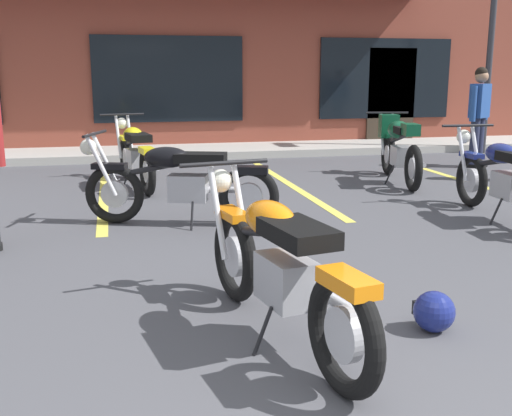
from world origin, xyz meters
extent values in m
plane|color=#47474C|center=(0.00, 3.57, 0.00)|extent=(80.00, 80.00, 0.00)
cube|color=#A8A59E|center=(0.00, 10.99, 0.07)|extent=(22.00, 1.80, 0.14)
cube|color=brown|center=(0.00, 14.62, 2.02)|extent=(17.62, 5.96, 4.05)
cube|color=black|center=(0.00, 11.59, 1.45)|extent=(3.01, 0.06, 1.70)
cube|color=black|center=(4.70, 11.59, 1.45)|extent=(3.01, 0.06, 1.70)
cube|color=#33281E|center=(4.85, 11.59, 1.05)|extent=(1.10, 0.06, 2.10)
cube|color=#DBCC4C|center=(-1.31, 7.39, 0.00)|extent=(0.12, 4.80, 0.01)
cube|color=#DBCC4C|center=(1.31, 7.39, 0.00)|extent=(0.12, 4.80, 0.01)
cube|color=#DBCC4C|center=(3.93, 7.39, 0.00)|extent=(0.12, 4.80, 0.01)
torus|color=black|center=(-0.09, 1.62, 0.32)|extent=(0.22, 0.65, 0.64)
cylinder|color=#B7B7BC|center=(-0.09, 1.62, 0.32)|extent=(0.11, 0.29, 0.29)
torus|color=black|center=(-0.36, 3.04, 0.32)|extent=(0.22, 0.65, 0.64)
cylinder|color=#B7B7BC|center=(-0.36, 3.04, 0.32)|extent=(0.11, 0.29, 0.29)
cylinder|color=silver|center=(-0.47, 3.12, 0.64)|extent=(0.10, 0.33, 0.66)
cylinder|color=silver|center=(-0.29, 3.15, 0.64)|extent=(0.10, 0.33, 0.66)
cylinder|color=black|center=(-0.39, 3.21, 0.96)|extent=(0.65, 0.16, 0.03)
sphere|color=silver|center=(-0.41, 3.29, 0.82)|extent=(0.20, 0.20, 0.17)
cube|color=orange|center=(-0.37, 3.08, 0.62)|extent=(0.21, 0.38, 0.06)
cube|color=#9E9EA3|center=(-0.21, 2.25, 0.40)|extent=(0.31, 0.44, 0.28)
cylinder|color=silver|center=(0.00, 1.91, 0.36)|extent=(0.17, 0.55, 0.07)
cylinder|color=black|center=(-0.25, 2.45, 0.64)|extent=(0.24, 0.94, 0.26)
ellipsoid|color=orange|center=(-0.25, 2.47, 0.72)|extent=(0.35, 0.52, 0.22)
cube|color=black|center=(-0.18, 2.11, 0.72)|extent=(0.37, 0.56, 0.10)
cube|color=orange|center=(-0.08, 1.60, 0.60)|extent=(0.22, 0.38, 0.08)
cylinder|color=black|center=(-0.37, 2.15, 0.14)|extent=(0.14, 0.05, 0.29)
torus|color=black|center=(0.20, 5.10, 0.32)|extent=(0.64, 0.30, 0.64)
cylinder|color=#B7B7BC|center=(0.20, 5.10, 0.32)|extent=(0.29, 0.15, 0.29)
torus|color=black|center=(-1.17, 5.55, 0.32)|extent=(0.64, 0.30, 0.64)
cylinder|color=#B7B7BC|center=(-1.17, 5.55, 0.32)|extent=(0.29, 0.15, 0.29)
cylinder|color=silver|center=(-1.29, 5.50, 0.64)|extent=(0.32, 0.14, 0.66)
cylinder|color=silver|center=(-1.23, 5.67, 0.64)|extent=(0.32, 0.14, 0.66)
cylinder|color=black|center=(-1.34, 5.61, 0.96)|extent=(0.24, 0.64, 0.03)
sphere|color=silver|center=(-1.41, 5.64, 0.82)|extent=(0.22, 0.22, 0.17)
cube|color=black|center=(-1.20, 5.57, 0.62)|extent=(0.39, 0.25, 0.06)
cube|color=#9E9EA3|center=(-0.41, 5.30, 0.40)|extent=(0.46, 0.35, 0.28)
cylinder|color=silver|center=(-0.01, 5.31, 0.36)|extent=(0.54, 0.24, 0.07)
cylinder|color=black|center=(-0.60, 5.36, 0.64)|extent=(0.91, 0.36, 0.26)
ellipsoid|color=black|center=(-0.62, 5.37, 0.72)|extent=(0.54, 0.40, 0.22)
cube|color=black|center=(-0.28, 5.25, 0.72)|extent=(0.58, 0.43, 0.10)
cube|color=black|center=(0.22, 5.09, 0.60)|extent=(0.39, 0.27, 0.08)
cylinder|color=black|center=(-0.40, 5.11, 0.14)|extent=(0.07, 0.14, 0.29)
torus|color=black|center=(2.78, 6.45, 0.32)|extent=(0.23, 0.65, 0.64)
cylinder|color=#B7B7BC|center=(2.78, 6.45, 0.32)|extent=(0.12, 0.29, 0.29)
torus|color=black|center=(3.07, 7.86, 0.32)|extent=(0.23, 0.65, 0.64)
cylinder|color=#B7B7BC|center=(3.07, 7.86, 0.32)|extent=(0.12, 0.29, 0.29)
cylinder|color=silver|center=(3.00, 7.98, 0.64)|extent=(0.11, 0.33, 0.66)
cylinder|color=silver|center=(3.18, 7.94, 0.64)|extent=(0.11, 0.33, 0.66)
cylinder|color=black|center=(3.11, 8.04, 0.96)|extent=(0.65, 0.17, 0.03)
sphere|color=silver|center=(3.12, 8.12, 0.82)|extent=(0.20, 0.20, 0.17)
cube|color=#0F4C2D|center=(3.08, 7.90, 0.62)|extent=(0.21, 0.38, 0.06)
cube|color=#9E9EA3|center=(2.91, 7.08, 0.40)|extent=(0.32, 0.44, 0.28)
cylinder|color=silver|center=(2.97, 6.69, 0.36)|extent=(0.18, 0.55, 0.07)
cylinder|color=black|center=(2.95, 7.28, 0.64)|extent=(0.25, 0.93, 0.26)
ellipsoid|color=#0F4C2D|center=(2.96, 7.31, 0.76)|extent=(0.40, 0.57, 0.26)
cube|color=#0F4C2D|center=(3.08, 7.91, 0.76)|extent=(0.32, 0.29, 0.36)
cube|color=black|center=(2.89, 6.98, 0.78)|extent=(0.32, 0.44, 0.10)
cube|color=#0F4C2D|center=(2.83, 6.69, 0.82)|extent=(0.26, 0.35, 0.16)
cylinder|color=black|center=(2.72, 7.05, 0.14)|extent=(0.14, 0.05, 0.29)
torus|color=black|center=(-0.74, 6.98, 0.32)|extent=(0.20, 0.65, 0.64)
cylinder|color=#B7B7BC|center=(-0.74, 6.98, 0.32)|extent=(0.11, 0.29, 0.29)
torus|color=black|center=(-0.97, 8.40, 0.32)|extent=(0.20, 0.65, 0.64)
cylinder|color=#B7B7BC|center=(-0.97, 8.40, 0.32)|extent=(0.11, 0.29, 0.29)
cylinder|color=silver|center=(-1.08, 8.48, 0.64)|extent=(0.10, 0.33, 0.66)
cylinder|color=silver|center=(-0.90, 8.51, 0.64)|extent=(0.10, 0.33, 0.66)
cylinder|color=black|center=(-1.00, 8.58, 0.96)|extent=(0.66, 0.14, 0.03)
sphere|color=silver|center=(-1.01, 8.66, 0.82)|extent=(0.20, 0.20, 0.17)
cube|color=yellow|center=(-0.98, 8.44, 0.62)|extent=(0.20, 0.38, 0.06)
cube|color=#9E9EA3|center=(-0.84, 7.61, 0.40)|extent=(0.30, 0.43, 0.28)
cylinder|color=silver|center=(-0.64, 7.27, 0.36)|extent=(0.16, 0.55, 0.07)
cylinder|color=black|center=(-0.87, 7.81, 0.64)|extent=(0.21, 0.94, 0.26)
ellipsoid|color=yellow|center=(-0.88, 7.83, 0.72)|extent=(0.33, 0.52, 0.22)
cube|color=black|center=(-0.82, 7.47, 0.72)|extent=(0.36, 0.56, 0.10)
cube|color=yellow|center=(-0.73, 6.96, 0.60)|extent=(0.22, 0.38, 0.08)
cylinder|color=black|center=(-1.01, 7.51, 0.14)|extent=(0.14, 0.05, 0.29)
torus|color=black|center=(3.01, 5.44, 0.32)|extent=(0.14, 0.64, 0.64)
cylinder|color=#B7B7BC|center=(3.01, 5.44, 0.32)|extent=(0.08, 0.29, 0.29)
cylinder|color=silver|center=(2.93, 5.54, 0.64)|extent=(0.06, 0.33, 0.66)
cylinder|color=silver|center=(3.11, 5.53, 0.64)|extent=(0.06, 0.33, 0.66)
cylinder|color=black|center=(3.02, 5.62, 0.96)|extent=(0.66, 0.07, 0.03)
sphere|color=silver|center=(3.03, 5.70, 0.82)|extent=(0.18, 0.18, 0.17)
cube|color=navy|center=(3.02, 5.48, 0.62)|extent=(0.16, 0.37, 0.06)
cube|color=#9E9EA3|center=(2.97, 4.64, 0.40)|extent=(0.26, 0.41, 0.28)
cylinder|color=black|center=(2.98, 4.84, 0.64)|extent=(0.11, 0.94, 0.26)
ellipsoid|color=navy|center=(2.98, 4.86, 0.72)|extent=(0.29, 0.49, 0.22)
cylinder|color=black|center=(2.78, 4.58, 0.14)|extent=(0.14, 0.03, 0.29)
cube|color=black|center=(4.97, 8.27, 0.04)|extent=(0.22, 0.25, 0.08)
cube|color=black|center=(4.81, 8.16, 0.04)|extent=(0.22, 0.25, 0.08)
cylinder|color=#232842|center=(4.95, 8.30, 0.46)|extent=(0.21, 0.21, 0.80)
cylinder|color=#232842|center=(4.79, 8.19, 0.46)|extent=(0.21, 0.21, 0.80)
cube|color=#23478C|center=(4.87, 8.25, 1.12)|extent=(0.44, 0.40, 0.56)
cylinder|color=#23478C|center=(5.08, 8.39, 1.08)|extent=(0.14, 0.14, 0.58)
cylinder|color=#23478C|center=(4.66, 8.10, 1.08)|extent=(0.14, 0.14, 0.58)
sphere|color=#A07556|center=(4.87, 8.25, 1.52)|extent=(0.31, 0.31, 0.22)
sphere|color=black|center=(4.86, 8.25, 1.57)|extent=(0.29, 0.29, 0.21)
sphere|color=navy|center=(0.75, 2.21, 0.13)|extent=(0.26, 0.26, 0.26)
cube|color=black|center=(0.75, 2.32, 0.12)|extent=(0.18, 0.03, 0.09)
cylinder|color=#2D2D33|center=(6.07, 9.89, 2.26)|extent=(0.12, 0.12, 4.52)
camera|label=1|loc=(-1.15, -1.03, 1.59)|focal=42.99mm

